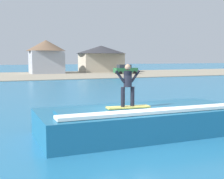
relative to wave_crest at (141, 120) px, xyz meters
name	(u,v)px	position (x,y,z in m)	size (l,w,h in m)	color
ground_plane	(132,138)	(-0.66, -0.46, -0.57)	(260.00, 260.00, 0.00)	teal
wave_crest	(141,120)	(0.00, 0.00, 0.00)	(8.58, 3.61, 1.20)	#1C6288
surfboard	(128,107)	(-0.79, -0.37, 0.67)	(1.79, 0.56, 0.06)	#EAD159
surfer	(128,83)	(-0.83, -0.39, 1.63)	(1.07, 0.32, 1.68)	black
shoreline_bank	(22,76)	(-0.66, 43.75, -0.52)	(120.00, 24.22, 0.10)	gray
car_far_shore	(125,69)	(18.37, 41.98, 0.38)	(4.48, 2.04, 1.86)	#23663D
house_gabled_white	(101,56)	(16.73, 51.04, 2.87)	(10.83, 10.83, 5.75)	beige
house_small_cottage	(46,55)	(4.65, 49.46, 3.13)	(7.72, 7.72, 6.62)	#9EA3AD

